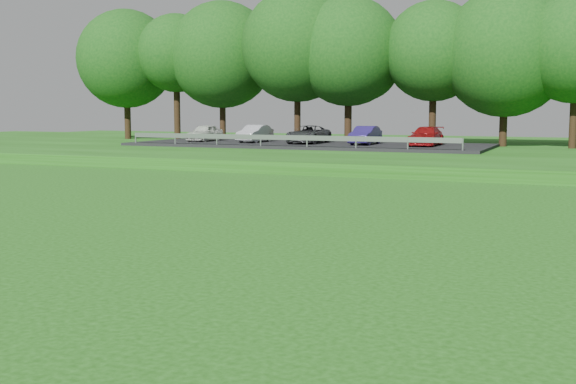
% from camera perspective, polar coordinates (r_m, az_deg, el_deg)
% --- Properties ---
extents(parking_lot, '(24.00, 9.00, 1.38)m').
position_cam_1_polar(parking_lot, '(48.54, 1.80, 4.15)').
color(parking_lot, black).
rests_on(parking_lot, berm).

